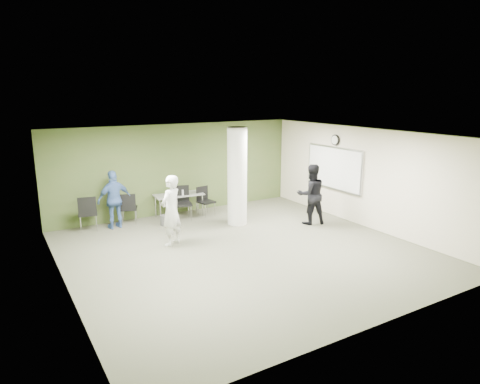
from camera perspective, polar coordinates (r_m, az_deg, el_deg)
floor at (r=10.42m, az=0.45°, el=-7.90°), size 8.00×8.00×0.00m
ceiling at (r=9.76m, az=0.48°, el=7.61°), size 8.00×8.00×0.00m
wall_back at (r=13.50m, az=-8.37°, el=3.06°), size 8.00×2.80×0.02m
wall_left at (r=8.70m, az=-22.74°, el=-3.56°), size 0.02×8.00×2.80m
wall_right_cream at (r=12.50m, az=16.36°, el=1.83°), size 0.02×8.00×2.80m
column at (r=12.18m, az=-0.38°, el=2.08°), size 0.56×0.56×2.80m
whiteboard at (r=13.26m, az=12.39°, el=3.14°), size 0.05×2.30×1.30m
wall_clock at (r=13.14m, az=12.57°, el=6.79°), size 0.06×0.32×0.32m
folding_table at (r=13.18m, az=-8.18°, el=-0.50°), size 1.53×0.76×0.95m
wastebasket at (r=12.51m, az=-10.01°, el=-3.72°), size 0.26×0.26×0.30m
chair_back_left at (r=12.40m, az=-19.67°, el=-2.38°), size 0.58×0.58×1.00m
chair_back_right at (r=12.75m, az=-14.65°, el=-1.84°), size 0.59×0.59×0.92m
chair_table_left at (r=12.90m, az=-7.75°, el=-1.07°), size 0.61×0.61×1.01m
chair_table_right at (r=13.28m, az=-4.75°, el=-0.90°), size 0.53×0.53×0.90m
woman_white at (r=10.71m, az=-9.17°, el=-2.46°), size 0.78×0.70×1.78m
man_black at (r=12.46m, az=9.45°, el=-0.30°), size 1.00×0.87×1.75m
man_blue at (r=12.41m, az=-16.39°, el=-0.98°), size 1.01×0.52×1.65m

